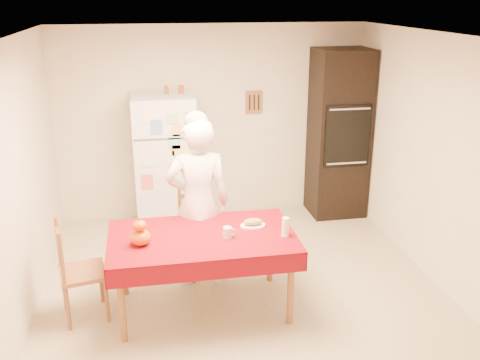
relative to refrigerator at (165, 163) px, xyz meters
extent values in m
plane|color=tan|center=(0.65, -1.88, -0.85)|extent=(4.50, 4.50, 0.00)
cube|color=beige|center=(0.65, 0.37, 0.40)|extent=(4.00, 0.02, 2.50)
cube|color=beige|center=(0.65, -4.13, 0.40)|extent=(4.00, 0.02, 2.50)
cube|color=beige|center=(-1.35, -1.88, 0.40)|extent=(0.02, 4.50, 2.50)
cube|color=beige|center=(2.65, -1.88, 0.40)|extent=(0.02, 4.50, 2.50)
cube|color=white|center=(0.65, -1.88, 1.65)|extent=(4.00, 4.50, 0.02)
cube|color=brown|center=(1.20, 0.36, 0.65)|extent=(0.22, 0.02, 0.30)
cube|color=white|center=(0.00, 0.00, 0.00)|extent=(0.75, 0.70, 1.70)
cube|color=silver|center=(0.26, -0.37, 0.60)|extent=(0.03, 0.03, 0.25)
cube|color=silver|center=(0.26, -0.37, -0.15)|extent=(0.03, 0.03, 0.60)
cube|color=black|center=(2.28, 0.05, 0.25)|extent=(0.70, 0.60, 2.20)
cube|color=black|center=(2.28, -0.26, 0.30)|extent=(0.59, 0.02, 0.80)
cylinder|color=brown|center=(-0.51, -2.39, -0.50)|extent=(0.06, 0.06, 0.71)
cylinder|color=brown|center=(-0.51, -1.61, -0.50)|extent=(0.06, 0.06, 0.71)
cylinder|color=brown|center=(0.97, -2.39, -0.50)|extent=(0.06, 0.06, 0.71)
cylinder|color=brown|center=(0.97, -1.61, -0.50)|extent=(0.06, 0.06, 0.71)
cube|color=brown|center=(0.23, -2.00, -0.12)|extent=(1.60, 0.90, 0.04)
cube|color=#62050D|center=(0.23, -2.00, -0.09)|extent=(1.70, 1.00, 0.01)
cylinder|color=brown|center=(0.19, -1.51, -0.64)|extent=(0.04, 0.04, 0.43)
cylinder|color=brown|center=(0.09, -1.19, -0.64)|extent=(0.04, 0.04, 0.43)
cylinder|color=brown|center=(0.53, -1.41, -0.64)|extent=(0.04, 0.04, 0.43)
cylinder|color=brown|center=(0.43, -1.08, -0.64)|extent=(0.04, 0.04, 0.43)
cube|color=brown|center=(0.31, -1.30, -0.40)|extent=(0.52, 0.51, 0.04)
cube|color=brown|center=(0.26, -1.13, -0.15)|extent=(0.35, 0.13, 0.50)
cylinder|color=brown|center=(-0.66, -2.07, -0.64)|extent=(0.04, 0.04, 0.43)
cylinder|color=brown|center=(-0.99, -2.14, -0.64)|extent=(0.04, 0.04, 0.43)
cylinder|color=brown|center=(-0.73, -1.72, -0.64)|extent=(0.04, 0.04, 0.43)
cylinder|color=brown|center=(-1.07, -1.78, -0.64)|extent=(0.04, 0.04, 0.43)
cube|color=brown|center=(-0.86, -1.93, -0.40)|extent=(0.48, 0.49, 0.04)
cube|color=brown|center=(-1.03, -1.96, -0.15)|extent=(0.10, 0.36, 0.50)
imported|color=white|center=(0.25, -1.50, 0.03)|extent=(0.65, 0.44, 1.75)
cylinder|color=silver|center=(0.45, -2.09, -0.04)|extent=(0.08, 0.08, 0.10)
ellipsoid|color=#C33D04|center=(-0.32, -2.09, -0.02)|extent=(0.18, 0.18, 0.14)
ellipsoid|color=#C43904|center=(-0.32, -2.09, 0.10)|extent=(0.12, 0.12, 0.09)
cylinder|color=white|center=(0.97, -2.14, 0.00)|extent=(0.07, 0.07, 0.18)
cylinder|color=white|center=(0.72, -1.89, -0.08)|extent=(0.24, 0.24, 0.02)
ellipsoid|color=#A68752|center=(0.72, -1.89, -0.04)|extent=(0.18, 0.10, 0.06)
cylinder|color=brown|center=(0.06, 0.05, 0.90)|extent=(0.05, 0.05, 0.10)
cylinder|color=brown|center=(0.23, 0.05, 0.90)|extent=(0.05, 0.05, 0.10)
cylinder|color=brown|center=(0.24, 0.05, 0.90)|extent=(0.05, 0.05, 0.10)
camera|label=1|loc=(-0.24, -6.42, 2.01)|focal=40.00mm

